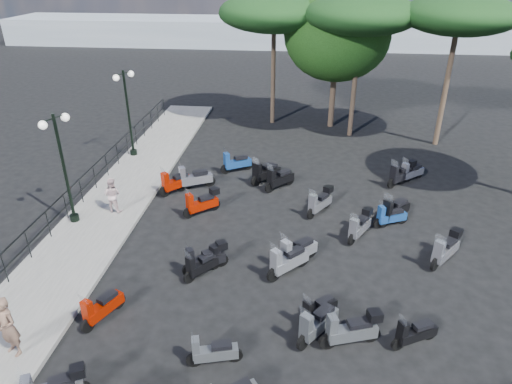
# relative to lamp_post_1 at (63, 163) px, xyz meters

# --- Properties ---
(ground) EXTENTS (120.00, 120.00, 0.00)m
(ground) POSITION_rel_lamp_post_1_xyz_m (7.44, -1.97, -2.67)
(ground) COLOR black
(ground) RESTS_ON ground
(sidewalk) EXTENTS (3.00, 30.00, 0.15)m
(sidewalk) POSITION_rel_lamp_post_1_xyz_m (0.94, 1.03, -2.60)
(sidewalk) COLOR slate
(sidewalk) RESTS_ON ground
(railing) EXTENTS (0.04, 26.04, 1.10)m
(railing) POSITION_rel_lamp_post_1_xyz_m (-0.36, 0.83, -1.77)
(railing) COLOR black
(railing) RESTS_ON sidewalk
(lamp_post_1) EXTENTS (0.67, 1.24, 4.42)m
(lamp_post_1) POSITION_rel_lamp_post_1_xyz_m (0.00, 0.00, 0.00)
(lamp_post_1) COLOR black
(lamp_post_1) RESTS_ON sidewalk
(lamp_post_2) EXTENTS (0.72, 1.23, 4.47)m
(lamp_post_2) POSITION_rel_lamp_post_1_xyz_m (-0.03, 6.93, 0.03)
(lamp_post_2) COLOR black
(lamp_post_2) RESTS_ON sidewalk
(woman) EXTENTS (0.75, 0.63, 1.76)m
(woman) POSITION_rel_lamp_post_1_xyz_m (1.56, -6.73, -1.64)
(woman) COLOR brown
(woman) RESTS_ON sidewalk
(pedestrian_far) EXTENTS (0.80, 0.66, 1.49)m
(pedestrian_far) POSITION_rel_lamp_post_1_xyz_m (1.28, 0.93, -1.78)
(pedestrian_far) COLOR #C6A7AA
(pedestrian_far) RESTS_ON sidewalk
(scooter_2) EXTENTS (0.86, 1.52, 1.30)m
(scooter_2) POSITION_rel_lamp_post_1_xyz_m (3.33, -5.14, -2.22)
(scooter_2) COLOR black
(scooter_2) RESTS_ON ground
(scooter_3) EXTENTS (1.10, 1.27, 1.22)m
(scooter_3) POSITION_rel_lamp_post_1_xyz_m (5.81, -2.73, -2.21)
(scooter_3) COLOR black
(scooter_3) RESTS_ON ground
(scooter_4) EXTENTS (1.71, 1.02, 1.48)m
(scooter_4) POSITION_rel_lamp_post_1_xyz_m (4.06, 3.58, -2.16)
(scooter_4) COLOR black
(scooter_4) RESTS_ON ground
(scooter_5) EXTENTS (1.30, 1.40, 1.43)m
(scooter_5) POSITION_rel_lamp_post_1_xyz_m (3.31, 3.11, -2.17)
(scooter_5) COLOR black
(scooter_5) RESTS_ON ground
(scooter_7) EXTENTS (1.47, 0.61, 1.19)m
(scooter_7) POSITION_rel_lamp_post_1_xyz_m (6.85, -6.41, -2.26)
(scooter_7) COLOR black
(scooter_7) RESTS_ON ground
(scooter_8) EXTENTS (1.46, 1.04, 1.32)m
(scooter_8) POSITION_rel_lamp_post_1_xyz_m (5.85, -2.47, -2.18)
(scooter_8) COLOR black
(scooter_8) RESTS_ON ground
(scooter_9) EXTENTS (1.40, 1.24, 1.36)m
(scooter_9) POSITION_rel_lamp_post_1_xyz_m (4.91, 1.33, -2.16)
(scooter_9) COLOR black
(scooter_9) RESTS_ON ground
(scooter_10) EXTENTS (1.16, 1.51, 1.42)m
(scooter_10) POSITION_rel_lamp_post_1_xyz_m (7.15, 4.68, -2.18)
(scooter_10) COLOR black
(scooter_10) RESTS_ON ground
(scooter_11) EXTENTS (1.54, 1.03, 1.38)m
(scooter_11) POSITION_rel_lamp_post_1_xyz_m (5.69, 5.65, -2.19)
(scooter_11) COLOR black
(scooter_11) RESTS_ON ground
(scooter_14) EXTENTS (1.17, 1.48, 1.42)m
(scooter_14) POSITION_rel_lamp_post_1_xyz_m (9.55, -5.17, -2.18)
(scooter_14) COLOR black
(scooter_14) RESTS_ON ground
(scooter_15) EXTENTS (1.38, 1.41, 1.48)m
(scooter_15) POSITION_rel_lamp_post_1_xyz_m (8.90, -1.79, -2.16)
(scooter_15) COLOR black
(scooter_15) RESTS_ON ground
(scooter_16) EXTENTS (1.09, 1.47, 1.34)m
(scooter_16) POSITION_rel_lamp_post_1_xyz_m (9.75, 1.93, -2.17)
(scooter_16) COLOR black
(scooter_16) RESTS_ON ground
(scooter_17) EXTENTS (1.30, 1.37, 1.42)m
(scooter_17) POSITION_rel_lamp_post_1_xyz_m (7.94, 4.00, -2.18)
(scooter_17) COLOR black
(scooter_17) RESTS_ON ground
(scooter_19) EXTENTS (1.13, 1.10, 1.19)m
(scooter_19) POSITION_rel_lamp_post_1_xyz_m (9.59, -4.50, -2.26)
(scooter_19) COLOR black
(scooter_19) RESTS_ON ground
(scooter_20) EXTENTS (1.72, 0.81, 1.41)m
(scooter_20) POSITION_rel_lamp_post_1_xyz_m (10.47, -5.35, -2.14)
(scooter_20) COLOR black
(scooter_20) RESTS_ON ground
(scooter_21) EXTENTS (1.35, 1.45, 1.49)m
(scooter_21) POSITION_rel_lamp_post_1_xyz_m (12.71, 1.53, -2.16)
(scooter_21) COLOR black
(scooter_21) RESTS_ON ground
(scooter_22) EXTENTS (1.01, 1.49, 1.32)m
(scooter_22) POSITION_rel_lamp_post_1_xyz_m (11.21, 0.20, -2.17)
(scooter_22) COLOR black
(scooter_22) RESTS_ON ground
(scooter_23) EXTENTS (1.42, 1.32, 1.41)m
(scooter_23) POSITION_rel_lamp_post_1_xyz_m (13.58, 5.06, -2.14)
(scooter_23) COLOR black
(scooter_23) RESTS_ON ground
(scooter_26) EXTENTS (1.38, 0.83, 1.20)m
(scooter_26) POSITION_rel_lamp_post_1_xyz_m (12.19, -5.17, -2.26)
(scooter_26) COLOR black
(scooter_26) RESTS_ON ground
(scooter_27) EXTENTS (1.28, 1.48, 1.42)m
(scooter_27) POSITION_rel_lamp_post_1_xyz_m (14.01, -1.11, -2.14)
(scooter_27) COLOR black
(scooter_27) RESTS_ON ground
(scooter_28) EXTENTS (1.43, 0.80, 1.22)m
(scooter_28) POSITION_rel_lamp_post_1_xyz_m (12.50, 1.17, -2.25)
(scooter_28) COLOR black
(scooter_28) RESTS_ON ground
(scooter_29) EXTENTS (1.34, 1.13, 1.32)m
(scooter_29) POSITION_rel_lamp_post_1_xyz_m (14.11, 5.47, -2.21)
(scooter_29) COLOR black
(scooter_29) RESTS_ON ground
(scooter_31) EXTENTS (1.30, 1.37, 1.42)m
(scooter_31) POSITION_rel_lamp_post_1_xyz_m (7.27, 4.61, -2.18)
(scooter_31) COLOR black
(scooter_31) RESTS_ON ground
(scooter_32) EXTENTS (1.38, 1.41, 1.48)m
(scooter_32) POSITION_rel_lamp_post_1_xyz_m (8.61, -2.36, -2.16)
(scooter_32) COLOR black
(scooter_32) RESTS_ON ground
(broadleaf_tree) EXTENTS (6.20, 6.20, 8.15)m
(broadleaf_tree) POSITION_rel_lamp_post_1_xyz_m (10.63, 13.18, 2.84)
(broadleaf_tree) COLOR #38281E
(broadleaf_tree) RESTS_ON ground
(pine_0) EXTENTS (6.24, 6.24, 7.92)m
(pine_0) POSITION_rel_lamp_post_1_xyz_m (11.72, 11.64, 4.13)
(pine_0) COLOR #38281E
(pine_0) RESTS_ON ground
(pine_1) EXTENTS (5.85, 5.85, 7.98)m
(pine_1) POSITION_rel_lamp_post_1_xyz_m (16.50, 10.65, 4.26)
(pine_1) COLOR #38281E
(pine_1) RESTS_ON ground
(pine_2) EXTENTS (6.56, 6.56, 7.84)m
(pine_2) POSITION_rel_lamp_post_1_xyz_m (6.91, 13.52, 4.00)
(pine_2) COLOR #38281E
(pine_2) RESTS_ON ground
(distant_hills) EXTENTS (70.00, 8.00, 3.00)m
(distant_hills) POSITION_rel_lamp_post_1_xyz_m (7.44, 43.03, -1.17)
(distant_hills) COLOR gray
(distant_hills) RESTS_ON ground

